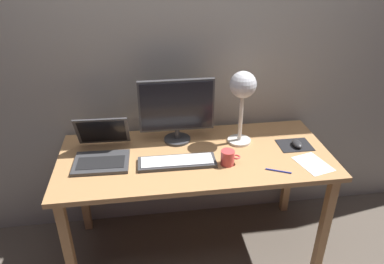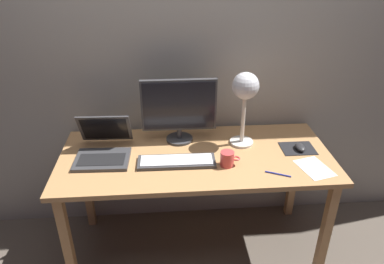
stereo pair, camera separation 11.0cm
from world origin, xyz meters
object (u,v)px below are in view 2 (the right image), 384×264
at_px(laptop, 104,145).
at_px(pen, 278,174).
at_px(keyboard_main, 177,161).
at_px(desk_lamp, 245,92).
at_px(coffee_mug, 227,159).
at_px(monitor, 179,108).
at_px(mouse, 300,147).

height_order(laptop, pen, laptop).
distance_m(keyboard_main, desk_lamp, 0.57).
bearing_deg(laptop, pen, -16.68).
height_order(desk_lamp, coffee_mug, desk_lamp).
bearing_deg(monitor, desk_lamp, -10.18).
bearing_deg(coffee_mug, laptop, 165.85).
distance_m(monitor, mouse, 0.77).
height_order(desk_lamp, mouse, desk_lamp).
xyz_separation_m(keyboard_main, desk_lamp, (0.41, 0.20, 0.33)).
height_order(keyboard_main, coffee_mug, coffee_mug).
xyz_separation_m(mouse, pen, (-0.20, -0.24, -0.02)).
distance_m(desk_lamp, mouse, 0.48).
relative_size(monitor, laptop, 1.30).
xyz_separation_m(monitor, desk_lamp, (0.38, -0.07, 0.12)).
xyz_separation_m(monitor, mouse, (0.72, -0.18, -0.20)).
relative_size(laptop, desk_lamp, 0.77).
xyz_separation_m(mouse, coffee_mug, (-0.46, -0.13, 0.02)).
height_order(monitor, coffee_mug, monitor).
bearing_deg(keyboard_main, monitor, 83.84).
distance_m(keyboard_main, laptop, 0.45).
height_order(keyboard_main, pen, keyboard_main).
relative_size(desk_lamp, coffee_mug, 4.10).
relative_size(desk_lamp, mouse, 4.79).
xyz_separation_m(keyboard_main, pen, (0.54, -0.15, -0.01)).
bearing_deg(pen, desk_lamp, 110.38).
bearing_deg(laptop, keyboard_main, -17.78).
bearing_deg(keyboard_main, mouse, 6.81).
distance_m(coffee_mug, pen, 0.29).
relative_size(desk_lamp, pen, 3.28).
distance_m(mouse, pen, 0.32).
xyz_separation_m(keyboard_main, coffee_mug, (0.28, -0.04, 0.03)).
bearing_deg(keyboard_main, laptop, 162.22).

